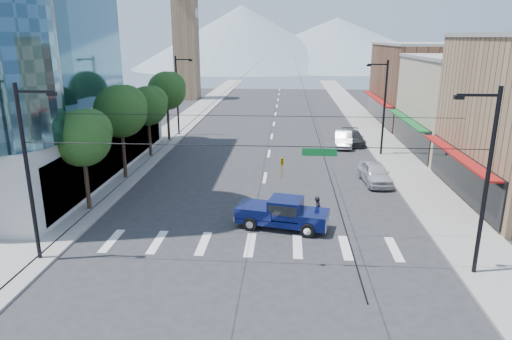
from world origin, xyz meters
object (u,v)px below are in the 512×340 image
object	(u,v)px
parked_car_near	(375,173)
parked_car_mid	(343,139)
pickup_truck	(282,213)
parked_car_far	(353,138)
pedestrian	(318,210)

from	to	relation	value
parked_car_near	parked_car_mid	bearing A→B (deg)	90.28
pickup_truck	parked_car_far	xyz separation A→B (m)	(7.28, 22.71, -0.26)
pickup_truck	parked_car_mid	world-z (taller)	pickup_truck
pickup_truck	parked_car_far	world-z (taller)	pickup_truck
parked_car_far	parked_car_near	bearing A→B (deg)	-92.89
pickup_truck	pedestrian	bearing A→B (deg)	31.39
pedestrian	parked_car_far	size ratio (longest dim) A/B	0.36
pickup_truck	parked_car_far	bearing A→B (deg)	84.79
pickup_truck	parked_car_mid	distance (m)	22.38
pickup_truck	pedestrian	size ratio (longest dim) A/B	3.26
parked_car_near	parked_car_far	world-z (taller)	parked_car_near
pickup_truck	parked_car_far	size ratio (longest dim) A/B	1.18
pedestrian	parked_car_mid	bearing A→B (deg)	-0.10
pickup_truck	parked_car_near	xyz separation A→B (m)	(7.13, 9.20, -0.16)
parked_car_near	parked_car_far	bearing A→B (deg)	84.85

